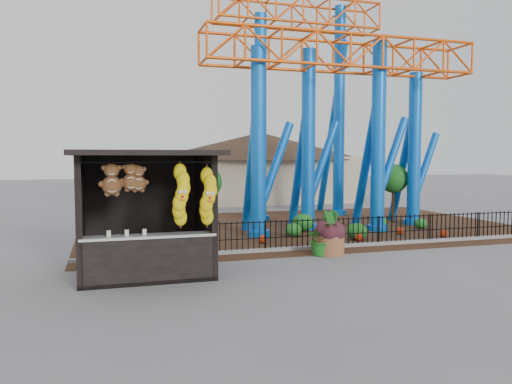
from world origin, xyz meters
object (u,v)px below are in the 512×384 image
object	(u,v)px
roller_coaster	(324,76)
prize_booth	(147,215)
potted_plant	(321,239)
terracotta_planter	(330,245)

from	to	relation	value
roller_coaster	prize_booth	bearing A→B (deg)	-137.87
potted_plant	roller_coaster	bearing A→B (deg)	57.01
terracotta_planter	roller_coaster	bearing A→B (deg)	67.42
roller_coaster	potted_plant	size ratio (longest dim) A/B	10.89
prize_booth	potted_plant	size ratio (longest dim) A/B	3.46
terracotta_planter	prize_booth	bearing A→B (deg)	-168.30
prize_booth	terracotta_planter	xyz separation A→B (m)	(5.52, 1.14, -1.22)
terracotta_planter	potted_plant	bearing A→B (deg)	-172.83
roller_coaster	terracotta_planter	distance (m)	9.07
roller_coaster	terracotta_planter	bearing A→B (deg)	-112.58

